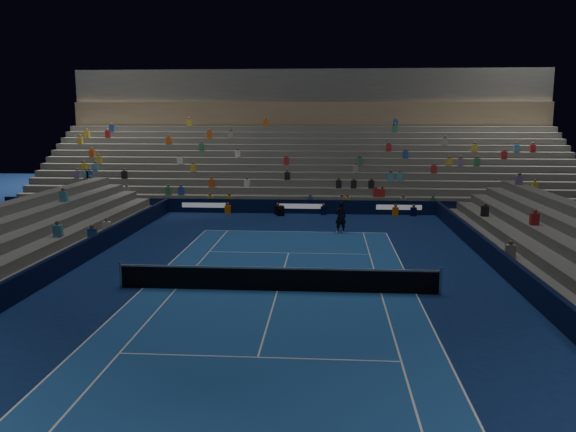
{
  "coord_description": "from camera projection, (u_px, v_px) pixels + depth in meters",
  "views": [
    {
      "loc": [
        1.97,
        -21.81,
        6.9
      ],
      "look_at": [
        0.0,
        6.0,
        2.0
      ],
      "focal_mm": 35.48,
      "sensor_mm": 36.0,
      "label": 1
    }
  ],
  "objects": [
    {
      "name": "tennis_net",
      "position": [
        277.0,
        279.0,
        22.67
      ],
      "size": [
        12.9,
        0.1,
        1.1
      ],
      "color": "#B2B2B7",
      "rests_on": "ground"
    },
    {
      "name": "broadcast_camera",
      "position": [
        280.0,
        211.0,
        40.04
      ],
      "size": [
        0.61,
        1.02,
        0.67
      ],
      "color": "black",
      "rests_on": "ground"
    },
    {
      "name": "sponsor_barrier_far",
      "position": [
        300.0,
        207.0,
        40.84
      ],
      "size": [
        44.0,
        0.25,
        1.0
      ],
      "primitive_type": "cube",
      "color": "black",
      "rests_on": "ground"
    },
    {
      "name": "sponsor_barrier_west",
      "position": [
        42.0,
        274.0,
        23.34
      ],
      "size": [
        0.25,
        37.0,
        1.0
      ],
      "primitive_type": "cube",
      "color": "black",
      "rests_on": "ground"
    },
    {
      "name": "ground",
      "position": [
        277.0,
        291.0,
        22.75
      ],
      "size": [
        90.0,
        90.0,
        0.0
      ],
      "primitive_type": "plane",
      "color": "navy",
      "rests_on": "ground"
    },
    {
      "name": "court_surface",
      "position": [
        277.0,
        291.0,
        22.75
      ],
      "size": [
        10.97,
        23.77,
        0.01
      ],
      "primitive_type": "cube",
      "color": "#1B4C95",
      "rests_on": "ground"
    },
    {
      "name": "sponsor_barrier_east",
      "position": [
        527.0,
        284.0,
        21.99
      ],
      "size": [
        0.25,
        37.0,
        1.0
      ],
      "primitive_type": "cube",
      "color": "black",
      "rests_on": "ground"
    },
    {
      "name": "grandstand_main",
      "position": [
        306.0,
        157.0,
        49.58
      ],
      "size": [
        44.0,
        15.2,
        11.2
      ],
      "color": "#5F5F5B",
      "rests_on": "ground"
    },
    {
      "name": "tennis_player",
      "position": [
        341.0,
        217.0,
        33.86
      ],
      "size": [
        0.83,
        0.68,
        1.94
      ],
      "primitive_type": "imported",
      "rotation": [
        0.0,
        0.0,
        3.5
      ],
      "color": "black",
      "rests_on": "ground"
    }
  ]
}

